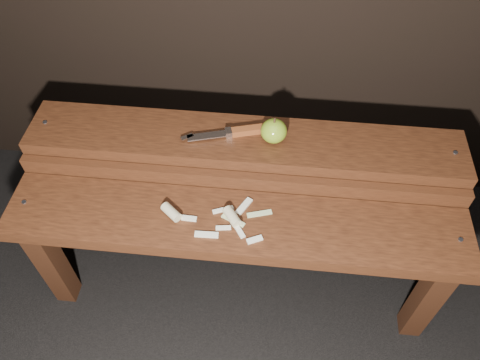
# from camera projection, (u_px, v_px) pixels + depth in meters

# --- Properties ---
(ground) EXTENTS (60.00, 60.00, 0.00)m
(ground) POSITION_uv_depth(u_px,v_px,m) (238.00, 280.00, 1.55)
(ground) COLOR black
(bench_front_tier) EXTENTS (1.20, 0.20, 0.42)m
(bench_front_tier) POSITION_uv_depth(u_px,v_px,m) (235.00, 238.00, 1.24)
(bench_front_tier) COLOR black
(bench_front_tier) RESTS_ON ground
(bench_rear_tier) EXTENTS (1.20, 0.21, 0.50)m
(bench_rear_tier) POSITION_uv_depth(u_px,v_px,m) (244.00, 160.00, 1.33)
(bench_rear_tier) COLOR black
(bench_rear_tier) RESTS_ON ground
(apple) EXTENTS (0.07, 0.07, 0.08)m
(apple) POSITION_uv_depth(u_px,v_px,m) (274.00, 131.00, 1.24)
(apple) COLOR olive
(apple) RESTS_ON bench_rear_tier
(knife) EXTENTS (0.23, 0.08, 0.02)m
(knife) POSITION_uv_depth(u_px,v_px,m) (238.00, 132.00, 1.27)
(knife) COLOR brown
(knife) RESTS_ON bench_rear_tier
(apple_scraps) EXTENTS (0.29, 0.14, 0.03)m
(apple_scraps) POSITION_uv_depth(u_px,v_px,m) (211.00, 217.00, 1.19)
(apple_scraps) COLOR beige
(apple_scraps) RESTS_ON bench_front_tier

